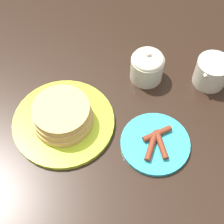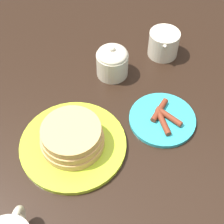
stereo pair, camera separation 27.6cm
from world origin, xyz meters
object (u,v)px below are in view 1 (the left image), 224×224
at_px(creamer_pitcher, 211,72).
at_px(sugar_bowl, 147,66).
at_px(side_plate_bacon, 155,143).
at_px(pancake_plate, 63,118).

height_order(creamer_pitcher, sugar_bowl, sugar_bowl).
height_order(side_plate_bacon, sugar_bowl, sugar_bowl).
xyz_separation_m(side_plate_bacon, sugar_bowl, (0.15, 0.13, 0.04)).
height_order(pancake_plate, creamer_pitcher, creamer_pitcher).
bearing_deg(pancake_plate, side_plate_bacon, -66.47).
relative_size(pancake_plate, sugar_bowl, 2.60).
distance_m(pancake_plate, creamer_pitcher, 0.38).
relative_size(side_plate_bacon, sugar_bowl, 1.71).
xyz_separation_m(pancake_plate, creamer_pitcher, (0.32, -0.20, 0.01)).
distance_m(side_plate_bacon, sugar_bowl, 0.20).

